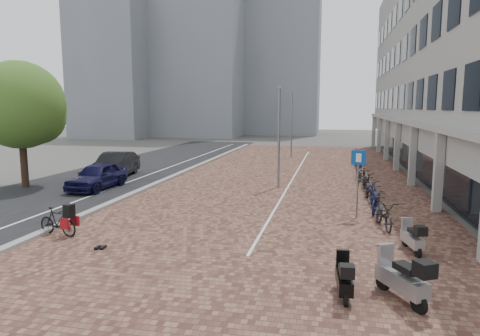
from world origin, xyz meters
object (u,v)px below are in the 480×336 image
object	(u,v)px
car_navy	(97,176)
scooter_back	(401,276)
scooter_front	(412,237)
scooter_mid	(344,276)
car_dark	(115,165)
hero_bike	(58,221)
parking_sign	(358,172)

from	to	relation	value
car_navy	scooter_back	distance (m)	17.35
scooter_front	scooter_mid	bearing A→B (deg)	-131.35
car_navy	car_dark	size ratio (longest dim) A/B	0.88
hero_bike	parking_sign	distance (m)	11.04
scooter_front	scooter_back	xyz separation A→B (m)	(-0.82, -3.55, 0.11)
car_dark	scooter_back	distance (m)	20.54
car_navy	scooter_mid	xyz separation A→B (m)	(12.52, -10.60, -0.21)
car_navy	car_dark	world-z (taller)	car_dark
scooter_back	scooter_front	bearing A→B (deg)	47.31
scooter_back	parking_sign	xyz separation A→B (m)	(-0.61, 7.24, 1.23)
hero_bike	scooter_front	size ratio (longest dim) A/B	1.18
car_dark	scooter_back	world-z (taller)	car_dark
scooter_mid	scooter_back	size ratio (longest dim) A/B	0.83
car_navy	parking_sign	bearing A→B (deg)	-12.66
car_dark	parking_sign	size ratio (longest dim) A/B	1.75
car_navy	car_dark	xyz separation A→B (m)	(-0.98, 3.73, 0.07)
hero_bike	scooter_mid	size ratio (longest dim) A/B	1.17
hero_bike	scooter_back	bearing A→B (deg)	-92.58
scooter_back	car_navy	bearing A→B (deg)	112.81
car_navy	scooter_back	world-z (taller)	car_navy
scooter_front	parking_sign	bearing A→B (deg)	99.81
parking_sign	scooter_front	bearing A→B (deg)	-64.73
scooter_front	hero_bike	bearing A→B (deg)	172.57
scooter_front	scooter_mid	size ratio (longest dim) A/B	0.99
car_navy	scooter_mid	world-z (taller)	car_navy
scooter_mid	scooter_back	xyz separation A→B (m)	(1.24, 0.02, 0.10)
car_dark	hero_bike	xyz separation A→B (m)	(4.13, -11.54, -0.27)
scooter_mid	scooter_back	distance (m)	1.24
car_navy	scooter_front	size ratio (longest dim) A/B	2.93
scooter_front	scooter_back	world-z (taller)	scooter_back
car_navy	scooter_back	bearing A→B (deg)	-36.00
scooter_mid	scooter_front	bearing A→B (deg)	56.24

